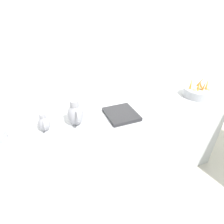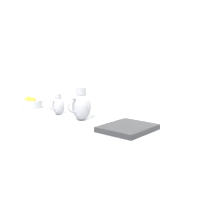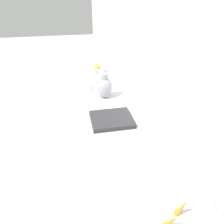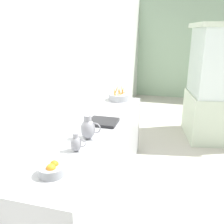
{
  "view_description": "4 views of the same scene",
  "coord_description": "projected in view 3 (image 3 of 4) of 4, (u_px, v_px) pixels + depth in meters",
  "views": [
    {
      "loc": [
        -0.11,
        -0.4,
        1.91
      ],
      "look_at": [
        -1.49,
        0.16,
        1.0
      ],
      "focal_mm": 28.26,
      "sensor_mm": 36.0,
      "label": 1
    },
    {
      "loc": [
        0.03,
        1.35,
        1.46
      ],
      "look_at": [
        -1.44,
        0.15,
        1.06
      ],
      "focal_mm": 46.58,
      "sensor_mm": 36.0,
      "label": 2
    },
    {
      "loc": [
        -1.18,
        1.76,
        1.92
      ],
      "look_at": [
        -1.48,
        0.31,
        1.06
      ],
      "focal_mm": 35.27,
      "sensor_mm": 36.0,
      "label": 3
    },
    {
      "loc": [
        -0.68,
        -2.33,
        1.99
      ],
      "look_at": [
        -1.37,
        0.25,
        1.09
      ],
      "focal_mm": 38.64,
      "sensor_mm": 36.0,
      "label": 4
    }
  ],
  "objects": [
    {
      "name": "counter_sink_basin",
      "position": [
        112.0,
        119.0,
        1.82
      ],
      "size": [
        0.34,
        0.3,
        0.04
      ],
      "primitive_type": "cube",
      "color": "#232326",
      "rests_on": "prep_counter"
    },
    {
      "name": "orange_bowl",
      "position": [
        98.0,
        70.0,
        2.78
      ],
      "size": [
        0.2,
        0.2,
        0.11
      ],
      "color": "gray",
      "rests_on": "prep_counter"
    },
    {
      "name": "tile_wall_left",
      "position": [
        202.0,
        67.0,
        1.3
      ],
      "size": [
        0.1,
        9.66,
        3.0
      ],
      "primitive_type": "cube",
      "color": "white",
      "rests_on": "ground_plane"
    },
    {
      "name": "metal_pitcher_tall",
      "position": [
        104.0,
        87.0,
        2.16
      ],
      "size": [
        0.21,
        0.15,
        0.25
      ],
      "color": "gray",
      "rests_on": "prep_counter"
    },
    {
      "name": "metal_pitcher_short",
      "position": [
        101.0,
        79.0,
        2.41
      ],
      "size": [
        0.15,
        0.1,
        0.18
      ],
      "color": "gray",
      "rests_on": "prep_counter"
    },
    {
      "name": "prep_counter",
      "position": [
        114.0,
        154.0,
        2.17
      ],
      "size": [
        0.62,
        2.75,
        0.94
      ],
      "primitive_type": "cube",
      "color": "#ADAFB5",
      "rests_on": "ground_plane"
    }
  ]
}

